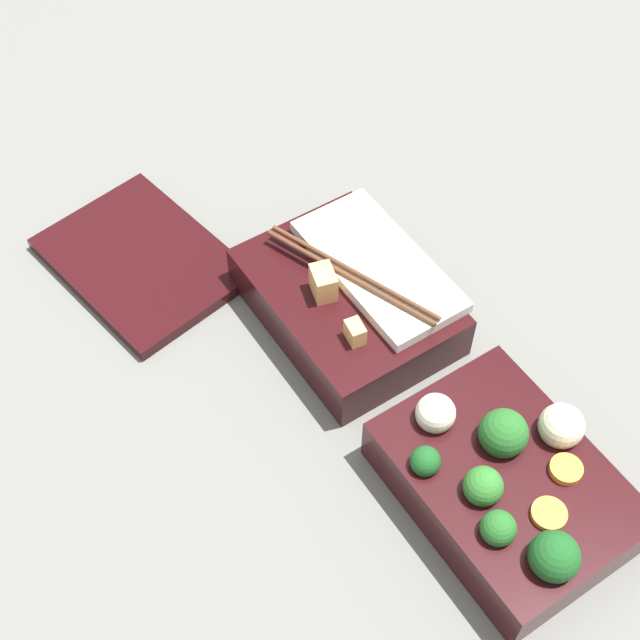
% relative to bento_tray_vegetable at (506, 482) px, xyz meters
% --- Properties ---
extents(ground_plane, '(3.00, 3.00, 0.00)m').
position_rel_bento_tray_vegetable_xyz_m(ground_plane, '(0.14, -0.00, -0.03)').
color(ground_plane, slate).
extents(bento_tray_vegetable, '(0.21, 0.16, 0.08)m').
position_rel_bento_tray_vegetable_xyz_m(bento_tray_vegetable, '(0.00, 0.00, 0.00)').
color(bento_tray_vegetable, black).
rests_on(bento_tray_vegetable, ground_plane).
extents(bento_tray_rice, '(0.21, 0.15, 0.08)m').
position_rel_bento_tray_vegetable_xyz_m(bento_tray_rice, '(0.24, -0.01, -0.00)').
color(bento_tray_rice, black).
rests_on(bento_tray_rice, ground_plane).
extents(bento_lid, '(0.23, 0.18, 0.01)m').
position_rel_bento_tray_vegetable_xyz_m(bento_lid, '(0.42, 0.14, -0.03)').
color(bento_lid, black).
rests_on(bento_lid, ground_plane).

